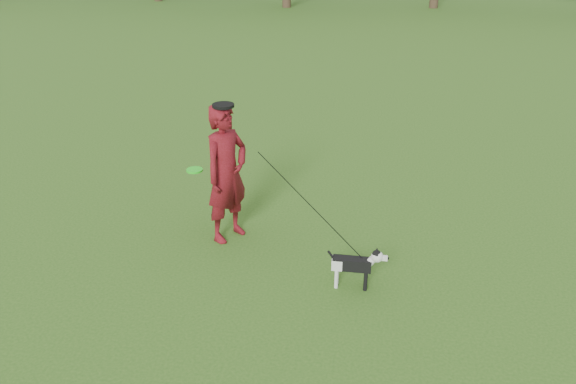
# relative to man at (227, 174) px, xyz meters

# --- Properties ---
(ground) EXTENTS (120.00, 120.00, 0.00)m
(ground) POSITION_rel_man_xyz_m (0.85, -0.59, -1.02)
(ground) COLOR #285116
(ground) RESTS_ON ground
(man) EXTENTS (0.80, 0.89, 2.04)m
(man) POSITION_rel_man_xyz_m (0.00, 0.00, 0.00)
(man) COLOR #540C0D
(man) RESTS_ON ground
(dog) EXTENTS (0.78, 0.16, 0.59)m
(dog) POSITION_rel_man_xyz_m (1.92, -1.01, -0.66)
(dog) COLOR black
(dog) RESTS_ON ground
(man_held_items) EXTENTS (2.57, 1.16, 1.65)m
(man_held_items) POSITION_rel_man_xyz_m (1.25, -0.54, -0.11)
(man_held_items) COLOR #23E01C
(man_held_items) RESTS_ON ground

